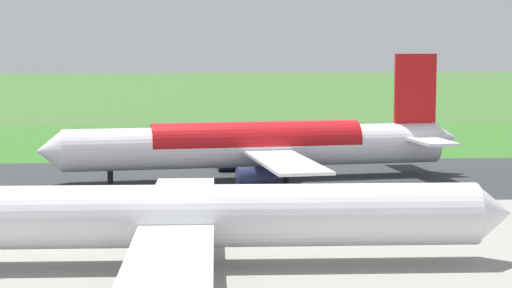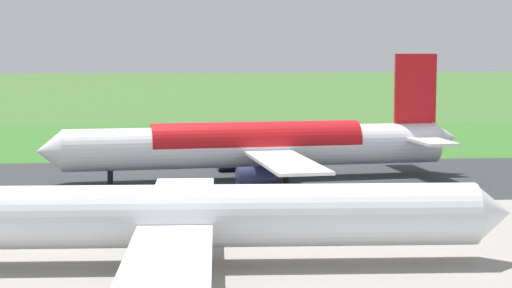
{
  "view_description": "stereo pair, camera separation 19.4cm",
  "coord_description": "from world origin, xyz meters",
  "px_view_note": "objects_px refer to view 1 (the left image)",
  "views": [
    {
      "loc": [
        9.67,
        110.19,
        17.18
      ],
      "look_at": [
        0.25,
        0.0,
        4.5
      ],
      "focal_mm": 61.96,
      "sensor_mm": 36.0,
      "label": 1
    },
    {
      "loc": [
        9.48,
        110.2,
        17.18
      ],
      "look_at": [
        0.25,
        0.0,
        4.5
      ],
      "focal_mm": 61.96,
      "sensor_mm": 36.0,
      "label": 2
    }
  ],
  "objects_px": {
    "airliner_main": "(259,145)",
    "traffic_cone_orange": "(302,143)",
    "airliner_parked_mid": "(186,215)",
    "no_stopping_sign": "(341,136)"
  },
  "relations": [
    {
      "from": "airliner_parked_mid",
      "to": "traffic_cone_orange",
      "type": "relative_size",
      "value": 91.76
    },
    {
      "from": "airliner_main",
      "to": "traffic_cone_orange",
      "type": "xyz_separation_m",
      "value": [
        -10.64,
        -37.59,
        -4.08
      ]
    },
    {
      "from": "traffic_cone_orange",
      "to": "airliner_parked_mid",
      "type": "bearing_deg",
      "value": 75.99
    },
    {
      "from": "airliner_main",
      "to": "airliner_parked_mid",
      "type": "relative_size",
      "value": 1.07
    },
    {
      "from": "airliner_main",
      "to": "no_stopping_sign",
      "type": "distance_m",
      "value": 40.78
    },
    {
      "from": "no_stopping_sign",
      "to": "traffic_cone_orange",
      "type": "bearing_deg",
      "value": -6.55
    },
    {
      "from": "no_stopping_sign",
      "to": "airliner_parked_mid",
      "type": "bearing_deg",
      "value": 71.48
    },
    {
      "from": "airliner_main",
      "to": "airliner_parked_mid",
      "type": "height_order",
      "value": "airliner_main"
    },
    {
      "from": "airliner_main",
      "to": "traffic_cone_orange",
      "type": "bearing_deg",
      "value": -105.81
    },
    {
      "from": "airliner_parked_mid",
      "to": "traffic_cone_orange",
      "type": "xyz_separation_m",
      "value": [
        -20.14,
        -80.71,
        -3.75
      ]
    }
  ]
}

